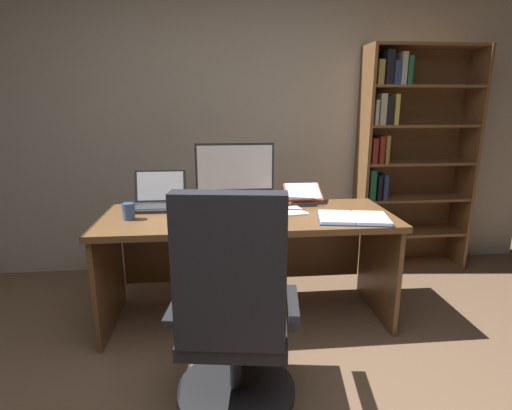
# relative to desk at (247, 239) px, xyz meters

# --- Properties ---
(wall_back) EXTENTS (5.27, 0.12, 2.58)m
(wall_back) POSITION_rel_desk_xyz_m (0.03, 0.92, 0.74)
(wall_back) COLOR #A89E8E
(wall_back) RESTS_ON ground
(desk) EXTENTS (1.89, 0.72, 0.74)m
(desk) POSITION_rel_desk_xyz_m (0.00, 0.00, 0.00)
(desk) COLOR brown
(desk) RESTS_ON ground
(bookshelf) EXTENTS (0.97, 0.30, 1.90)m
(bookshelf) POSITION_rel_desk_xyz_m (1.41, 0.71, 0.43)
(bookshelf) COLOR brown
(bookshelf) RESTS_ON ground
(office_chair) EXTENTS (0.66, 0.60, 1.11)m
(office_chair) POSITION_rel_desk_xyz_m (-0.13, -0.93, -0.08)
(office_chair) COLOR #232326
(office_chair) RESTS_ON ground
(monitor) EXTENTS (0.54, 0.16, 0.44)m
(monitor) POSITION_rel_desk_xyz_m (-0.07, 0.16, 0.42)
(monitor) COLOR #232326
(monitor) RESTS_ON desk
(laptop) EXTENTS (0.36, 0.29, 0.24)m
(laptop) POSITION_rel_desk_xyz_m (-0.59, 0.16, 0.25)
(laptop) COLOR #232326
(laptop) RESTS_ON desk
(keyboard) EXTENTS (0.42, 0.15, 0.02)m
(keyboard) POSITION_rel_desk_xyz_m (-0.07, -0.21, 0.21)
(keyboard) COLOR #232326
(keyboard) RESTS_ON desk
(computer_mouse) EXTENTS (0.06, 0.10, 0.04)m
(computer_mouse) POSITION_rel_desk_xyz_m (-0.37, -0.21, 0.22)
(computer_mouse) COLOR #232326
(computer_mouse) RESTS_ON desk
(reading_stand_with_book) EXTENTS (0.27, 0.25, 0.12)m
(reading_stand_with_book) POSITION_rel_desk_xyz_m (0.43, 0.20, 0.26)
(reading_stand_with_book) COLOR #232326
(reading_stand_with_book) RESTS_ON desk
(open_binder) EXTENTS (0.48, 0.36, 0.02)m
(open_binder) POSITION_rel_desk_xyz_m (0.65, -0.26, 0.21)
(open_binder) COLOR navy
(open_binder) RESTS_ON desk
(notepad) EXTENTS (0.19, 0.24, 0.01)m
(notepad) POSITION_rel_desk_xyz_m (0.31, -0.04, 0.20)
(notepad) COLOR white
(notepad) RESTS_ON desk
(pen) EXTENTS (0.14, 0.04, 0.01)m
(pen) POSITION_rel_desk_xyz_m (0.33, -0.04, 0.21)
(pen) COLOR maroon
(pen) RESTS_ON notepad
(coffee_mug) EXTENTS (0.08, 0.08, 0.10)m
(coffee_mug) POSITION_rel_desk_xyz_m (-0.74, -0.12, 0.25)
(coffee_mug) COLOR #334C7A
(coffee_mug) RESTS_ON desk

